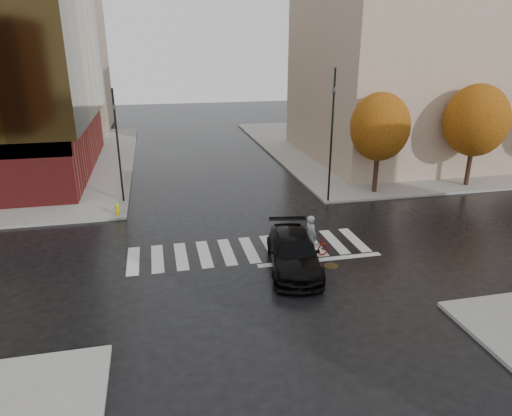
{
  "coord_description": "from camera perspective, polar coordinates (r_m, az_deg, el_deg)",
  "views": [
    {
      "loc": [
        -4.12,
        -19.29,
        9.46
      ],
      "look_at": [
        0.42,
        0.89,
        2.0
      ],
      "focal_mm": 32.0,
      "sensor_mm": 36.0,
      "label": 1
    }
  ],
  "objects": [
    {
      "name": "building_ne_tan",
      "position": [
        41.99,
        18.51,
        18.46
      ],
      "size": [
        16.0,
        16.0,
        18.0
      ],
      "primitive_type": "cube",
      "color": "tan",
      "rests_on": "sidewalk_ne"
    },
    {
      "name": "cyclist",
      "position": [
        21.37,
        6.98,
        -4.46
      ],
      "size": [
        1.97,
        1.12,
        2.12
      ],
      "rotation": [
        0.0,
        0.0,
        1.84
      ],
      "color": "maroon",
      "rests_on": "ground"
    },
    {
      "name": "traffic_light_nw",
      "position": [
        28.89,
        -16.94,
        8.18
      ],
      "size": [
        0.2,
        0.18,
        6.91
      ],
      "rotation": [
        0.0,
        0.0,
        -1.81
      ],
      "color": "black",
      "rests_on": "sidewalk_nw"
    },
    {
      "name": "ground",
      "position": [
        21.88,
        -0.56,
        -5.79
      ],
      "size": [
        120.0,
        120.0,
        0.0
      ],
      "primitive_type": "plane",
      "color": "black",
      "rests_on": "ground"
    },
    {
      "name": "manhole",
      "position": [
        21.04,
        9.37,
        -7.15
      ],
      "size": [
        0.76,
        0.76,
        0.01
      ],
      "primitive_type": "cylinder",
      "rotation": [
        0.0,
        0.0,
        -0.19
      ],
      "color": "#453318",
      "rests_on": "ground"
    },
    {
      "name": "tree_ne_b",
      "position": [
        34.38,
        25.81,
        9.8
      ],
      "size": [
        4.2,
        4.2,
        6.89
      ],
      "color": "black",
      "rests_on": "sidewalk_ne"
    },
    {
      "name": "fire_hydrant",
      "position": [
        27.39,
        -16.94,
        -0.07
      ],
      "size": [
        0.25,
        0.25,
        0.7
      ],
      "color": "#C2B90B",
      "rests_on": "sidewalk_nw"
    },
    {
      "name": "crosswalk",
      "position": [
        22.32,
        -0.83,
        -5.23
      ],
      "size": [
        12.0,
        3.0,
        0.01
      ],
      "primitive_type": "cube",
      "color": "silver",
      "rests_on": "ground"
    },
    {
      "name": "traffic_light_ne",
      "position": [
        28.02,
        9.5,
        10.02
      ],
      "size": [
        0.18,
        0.21,
        8.03
      ],
      "rotation": [
        0.0,
        0.0,
        3.23
      ],
      "color": "black",
      "rests_on": "sidewalk_ne"
    },
    {
      "name": "building_nw_far",
      "position": [
        57.54,
        -26.05,
        18.65
      ],
      "size": [
        14.0,
        12.0,
        20.0
      ],
      "primitive_type": "cube",
      "color": "tan",
      "rests_on": "sidewalk_nw"
    },
    {
      "name": "sedan",
      "position": [
        20.33,
        4.71,
        -5.56
      ],
      "size": [
        3.01,
        5.55,
        1.53
      ],
      "primitive_type": "imported",
      "rotation": [
        0.0,
        0.0,
        -0.17
      ],
      "color": "black",
      "rests_on": "ground"
    },
    {
      "name": "sidewalk_ne",
      "position": [
        48.4,
        19.06,
        7.57
      ],
      "size": [
        30.0,
        30.0,
        0.15
      ],
      "primitive_type": "cube",
      "color": "gray",
      "rests_on": "ground"
    },
    {
      "name": "tree_ne_a",
      "position": [
        30.61,
        15.22,
        9.74
      ],
      "size": [
        3.8,
        3.8,
        6.5
      ],
      "color": "black",
      "rests_on": "sidewalk_ne"
    }
  ]
}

